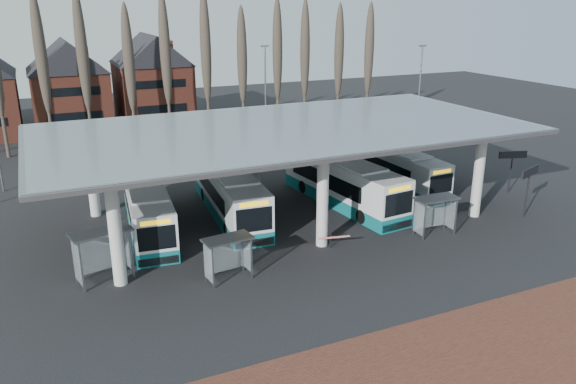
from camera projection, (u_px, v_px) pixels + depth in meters
name	position (u px, v px, depth m)	size (l,w,h in m)	color
ground	(342.00, 261.00, 32.27)	(140.00, 140.00, 0.00)	black
brick_strip	(494.00, 384.00, 21.93)	(70.00, 10.00, 0.03)	brown
station_canopy	(285.00, 136.00, 37.32)	(32.00, 16.00, 6.34)	silver
poplar_row	(186.00, 56.00, 57.86)	(45.10, 1.10, 14.50)	#473D33
townhouse_row	(22.00, 80.00, 62.07)	(36.80, 10.30, 12.25)	brown
lamp_post_b	(266.00, 96.00, 55.29)	(0.80, 0.16, 10.17)	slate
lamp_post_c	(419.00, 95.00, 55.62)	(0.80, 0.16, 10.17)	slate
bus_0	(147.00, 209.00, 36.26)	(3.52, 11.44, 3.13)	white
bus_1	(230.00, 193.00, 38.87)	(3.57, 12.18, 3.33)	white
bus_2	(342.00, 183.00, 41.03)	(3.85, 12.44, 3.40)	white
bus_3	(394.00, 168.00, 45.23)	(2.69, 11.15, 3.08)	white
shelter_0	(101.00, 244.00, 29.50)	(3.34, 2.12, 2.87)	gray
shelter_1	(227.00, 249.00, 29.71)	(2.74, 1.60, 2.42)	gray
shelter_2	(435.00, 207.00, 35.49)	(2.80, 1.52, 2.53)	gray
info_sign_0	(529.00, 176.00, 38.06)	(2.26, 0.93, 3.52)	black
info_sign_1	(512.00, 158.00, 43.02)	(2.17, 0.78, 3.33)	black
barrier	(333.00, 238.00, 33.55)	(1.93, 0.72, 0.97)	black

